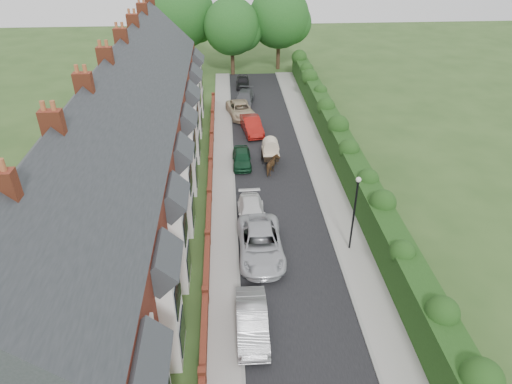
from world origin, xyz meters
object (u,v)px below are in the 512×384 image
(car_beige, at_px, (241,110))
(car_grey, at_px, (244,98))
(car_white, at_px, (252,213))
(car_black, at_px, (243,82))
(car_green, at_px, (242,158))
(horse_cart, at_px, (271,149))
(car_silver_b, at_px, (261,244))
(lamppost, at_px, (355,205))
(car_silver_a, at_px, (252,321))
(horse, at_px, (273,166))
(car_red, at_px, (252,125))

(car_beige, relative_size, car_grey, 1.08)
(car_white, relative_size, car_black, 1.16)
(car_green, xyz_separation_m, horse_cart, (2.38, 0.19, 0.62))
(car_black, bearing_deg, car_white, -89.02)
(car_grey, bearing_deg, car_silver_b, -80.89)
(lamppost, relative_size, car_silver_b, 0.90)
(car_grey, relative_size, horse_cart, 1.50)
(car_green, bearing_deg, car_grey, 86.71)
(car_silver_a, relative_size, car_silver_b, 0.76)
(car_white, height_order, car_green, car_green)
(car_grey, distance_m, horse_cart, 13.83)
(car_silver_b, xyz_separation_m, car_beige, (-0.40, 22.03, -0.11))
(car_green, xyz_separation_m, car_beige, (0.29, 10.44, 0.05))
(car_black, height_order, horse_cart, horse_cart)
(car_silver_a, bearing_deg, horse_cart, 81.86)
(lamppost, xyz_separation_m, car_silver_a, (-6.40, -6.09, -2.58))
(car_silver_b, relative_size, horse, 3.37)
(car_green, bearing_deg, lamppost, -61.39)
(car_beige, relative_size, horse, 2.91)
(car_green, bearing_deg, car_silver_b, -86.45)
(car_white, height_order, horse, horse)
(lamppost, height_order, car_beige, lamppost)
(car_green, height_order, car_grey, car_grey)
(car_green, relative_size, car_beige, 0.76)
(lamppost, height_order, car_grey, lamppost)
(lamppost, bearing_deg, car_white, 149.55)
(horse_cart, bearing_deg, car_silver_b, -98.17)
(lamppost, height_order, car_red, lamppost)
(car_green, distance_m, car_red, 6.44)
(car_green, relative_size, car_grey, 0.82)
(horse, relative_size, horse_cart, 0.56)
(car_green, relative_size, car_red, 0.84)
(car_beige, xyz_separation_m, car_grey, (0.55, 3.49, -0.02))
(car_silver_b, relative_size, car_green, 1.53)
(car_red, xyz_separation_m, car_grey, (-0.36, 7.60, -0.07))
(car_silver_b, distance_m, car_white, 3.60)
(car_red, height_order, car_beige, car_red)
(car_white, bearing_deg, car_red, 85.68)
(horse, bearing_deg, car_red, -59.81)
(car_silver_a, height_order, car_black, car_silver_a)
(car_beige, bearing_deg, car_green, -102.42)
(car_black, bearing_deg, horse_cart, -83.46)
(car_white, bearing_deg, car_grey, 87.80)
(car_silver_a, relative_size, car_red, 0.97)
(car_white, height_order, car_grey, car_grey)
(car_silver_a, xyz_separation_m, car_red, (1.37, 23.89, 0.02))
(car_black, bearing_deg, car_silver_a, -89.54)
(car_black, bearing_deg, car_green, -90.48)
(car_black, height_order, horse, horse)
(car_white, height_order, car_red, car_red)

